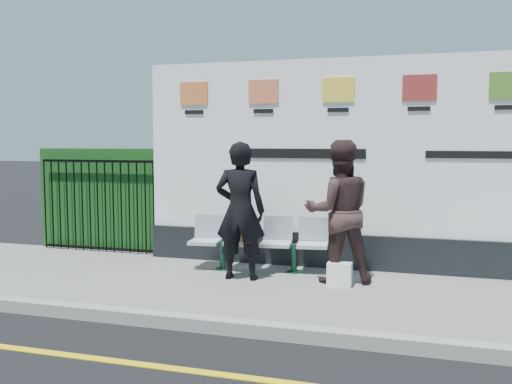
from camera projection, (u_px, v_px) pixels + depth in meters
pavement at (369, 298)px, 6.87m from camera, size 14.00×3.00×0.12m
kerb at (353, 339)px, 5.44m from camera, size 14.00×0.18×0.14m
billboard at (417, 179)px, 7.89m from camera, size 8.00×0.30×3.00m
hedge at (112, 198)px, 9.83m from camera, size 2.35×0.70×1.70m
railing at (98, 205)px, 9.41m from camera, size 2.05×0.06×1.54m
bench at (258, 256)px, 8.04m from camera, size 2.00×0.76×0.42m
woman_left at (240, 211)px, 7.52m from camera, size 0.71×0.50×1.83m
woman_right at (339, 212)px, 7.35m from camera, size 1.09×0.97×1.85m
handbag_brown at (240, 234)px, 8.05m from camera, size 0.28×0.18×0.20m
carrier_bag_white at (340, 275)px, 7.19m from camera, size 0.30×0.18×0.30m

